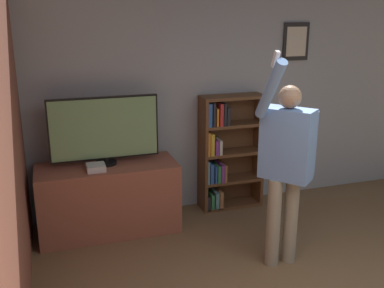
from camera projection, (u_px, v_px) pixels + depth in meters
wall_back at (226, 94)px, 5.33m from camera, size 6.60×0.09×2.70m
wall_side_brick at (6, 150)px, 3.19m from camera, size 0.06×4.73×2.70m
tv_ledge at (109, 198)px, 4.80m from camera, size 1.46×0.59×0.75m
television at (104, 130)px, 4.62m from camera, size 1.12×0.22×0.72m
game_console at (96, 168)px, 4.53m from camera, size 0.18×0.19×0.07m
bookshelf at (225, 153)px, 5.33m from camera, size 0.75×0.28×1.37m
person at (286, 160)px, 3.99m from camera, size 0.59×0.57×2.01m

